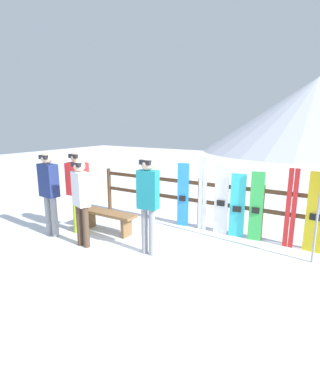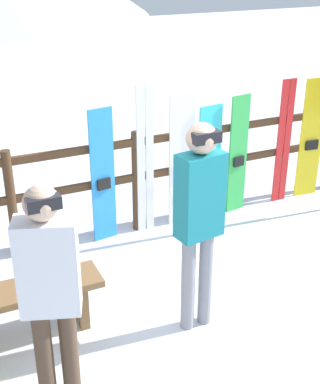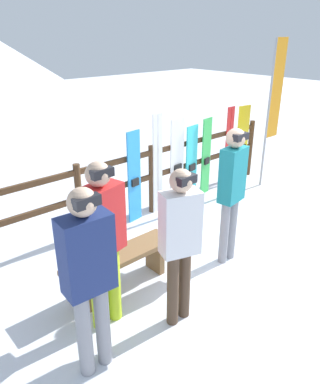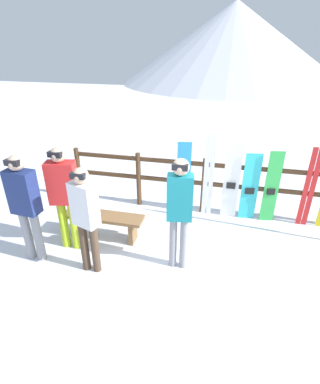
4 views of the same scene
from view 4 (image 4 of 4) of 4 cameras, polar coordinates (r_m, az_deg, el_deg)
name	(u,v)px [view 4 (image 4 of 4)]	position (r m, az deg, el deg)	size (l,w,h in m)	color
ground_plane	(191,263)	(5.01, 5.87, -13.35)	(40.00, 40.00, 0.00)	white
mountain_backdrop	(233,43)	(27.52, 13.77, 25.88)	(18.00, 18.00, 6.00)	silver
fence	(204,181)	(6.08, 8.39, 2.09)	(5.60, 0.10, 1.18)	#4C331E
bench	(104,221)	(5.46, -10.69, -5.38)	(1.44, 0.36, 0.47)	brown
person_white	(85,213)	(4.41, -14.05, -3.98)	(0.43, 0.33, 1.72)	#4C3828
person_teal	(180,206)	(4.32, 3.75, -2.64)	(0.39, 0.26, 1.82)	gray
person_navy	(25,202)	(4.95, -24.36, -1.67)	(0.44, 0.26, 1.80)	gray
person_red	(64,192)	(5.03, -17.85, -0.04)	(0.49, 0.34, 1.81)	#B7D826
snowboard_blue	(184,178)	(6.05, 4.50, 2.63)	(0.27, 0.08, 1.50)	#288CE0
ski_pair_white	(209,176)	(5.96, 9.24, 3.05)	(0.19, 0.02, 1.69)	white
snowboard_white	(231,182)	(5.99, 13.43, 1.93)	(0.31, 0.06, 1.55)	white
snowboard_cyan	(250,188)	(6.04, 16.77, 0.82)	(0.31, 0.09, 1.38)	#2DBFCC
snowboard_green	(271,188)	(6.07, 20.47, 0.75)	(0.27, 0.09, 1.45)	green
ski_pair_red	(309,188)	(6.18, 26.57, 0.66)	(0.20, 0.02, 1.57)	red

